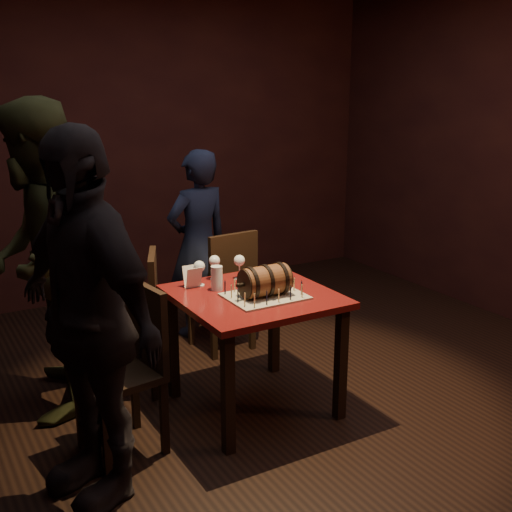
# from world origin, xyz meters

# --- Properties ---
(room_shell) EXTENTS (5.04, 5.04, 2.80)m
(room_shell) POSITION_xyz_m (0.00, 0.00, 1.40)
(room_shell) COLOR black
(room_shell) RESTS_ON ground
(pub_table) EXTENTS (0.90, 0.90, 0.75)m
(pub_table) POSITION_xyz_m (-0.17, -0.05, 0.64)
(pub_table) COLOR #510D0E
(pub_table) RESTS_ON ground
(cake_board) EXTENTS (0.45, 0.35, 0.01)m
(cake_board) POSITION_xyz_m (-0.15, -0.14, 0.76)
(cake_board) COLOR #A39883
(cake_board) RESTS_ON pub_table
(barrel_cake) EXTENTS (0.34, 0.20, 0.20)m
(barrel_cake) POSITION_xyz_m (-0.15, -0.14, 0.85)
(barrel_cake) COLOR brown
(barrel_cake) RESTS_ON cake_board
(birthday_candles) EXTENTS (0.40, 0.30, 0.09)m
(birthday_candles) POSITION_xyz_m (-0.15, -0.14, 0.80)
(birthday_candles) COLOR #FEE498
(birthday_candles) RESTS_ON cake_board
(wine_glass_left) EXTENTS (0.07, 0.07, 0.16)m
(wine_glass_left) POSITION_xyz_m (-0.39, 0.25, 0.87)
(wine_glass_left) COLOR silver
(wine_glass_left) RESTS_ON pub_table
(wine_glass_mid) EXTENTS (0.07, 0.07, 0.16)m
(wine_glass_mid) POSITION_xyz_m (-0.25, 0.32, 0.87)
(wine_glass_mid) COLOR silver
(wine_glass_mid) RESTS_ON pub_table
(wine_glass_right) EXTENTS (0.07, 0.07, 0.16)m
(wine_glass_right) POSITION_xyz_m (-0.11, 0.25, 0.87)
(wine_glass_right) COLOR silver
(wine_glass_right) RESTS_ON pub_table
(pint_of_ale) EXTENTS (0.07, 0.07, 0.15)m
(pint_of_ale) POSITION_xyz_m (-0.33, 0.12, 0.82)
(pint_of_ale) COLOR silver
(pint_of_ale) RESTS_ON pub_table
(menu_card) EXTENTS (0.10, 0.05, 0.13)m
(menu_card) POSITION_xyz_m (-0.44, 0.24, 0.81)
(menu_card) COLOR white
(menu_card) RESTS_ON pub_table
(chair_back) EXTENTS (0.43, 0.43, 0.93)m
(chair_back) POSITION_xyz_m (0.09, 0.81, 0.52)
(chair_back) COLOR black
(chair_back) RESTS_ON ground
(chair_left_rear) EXTENTS (0.52, 0.52, 0.93)m
(chair_left_rear) POSITION_xyz_m (-0.69, 0.53, 0.52)
(chair_left_rear) COLOR black
(chair_left_rear) RESTS_ON ground
(chair_left_front) EXTENTS (0.45, 0.45, 0.93)m
(chair_left_front) POSITION_xyz_m (-0.97, -0.10, 0.52)
(chair_left_front) COLOR black
(chair_left_front) RESTS_ON ground
(person_back) EXTENTS (0.59, 0.43, 1.49)m
(person_back) POSITION_xyz_m (0.07, 1.24, 0.74)
(person_back) COLOR #1A1E34
(person_back) RESTS_ON ground
(person_left_rear) EXTENTS (0.98, 1.11, 1.90)m
(person_left_rear) POSITION_xyz_m (-1.27, 0.57, 0.95)
(person_left_rear) COLOR #37391C
(person_left_rear) RESTS_ON ground
(person_left_front) EXTENTS (0.71, 1.14, 1.82)m
(person_left_front) POSITION_xyz_m (-1.27, -0.38, 0.91)
(person_left_front) COLOR black
(person_left_front) RESTS_ON ground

